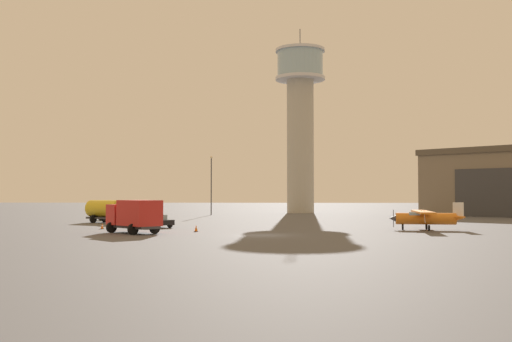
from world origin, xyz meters
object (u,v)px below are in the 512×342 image
Objects in this scene: control_tower at (300,113)px; light_post_east at (211,181)px; car_black at (155,221)px; car_green at (109,215)px; traffic_cone_near_right at (196,228)px; traffic_cone_near_left at (102,226)px; airplane_orange at (427,217)px; truck_fuel_tanker_yellow at (111,210)px; truck_box_red at (135,215)px.

control_tower is 3.50× the size of light_post_east.
car_black is 1.01× the size of car_green.
car_green is at bearing 122.58° from traffic_cone_near_right.
traffic_cone_near_right reaches higher than traffic_cone_near_left.
light_post_east is (1.22, 38.35, 5.24)m from car_black.
light_post_east is at bearing -50.89° from airplane_orange.
car_black is 5.77m from traffic_cone_near_left.
control_tower is 56.76m from car_black.
light_post_east is 45.83m from traffic_cone_near_right.
car_black reaches higher than traffic_cone_near_left.
car_black is 21.15m from car_green.
airplane_orange is 16.10× the size of traffic_cone_near_left.
control_tower reaches higher than airplane_orange.
truck_fuel_tanker_yellow is 30.45m from light_post_east.
traffic_cone_near_left is at bearing 159.86° from traffic_cone_near_right.
truck_fuel_tanker_yellow is at bearing -13.65° from airplane_orange.
airplane_orange is 38.27m from truck_fuel_tanker_yellow.
truck_fuel_tanker_yellow is (-24.65, -41.27, -17.82)m from control_tower.
truck_fuel_tanker_yellow is at bearing 172.96° from car_black.
airplane_orange reaches higher than car_black.
car_black is 8.89m from traffic_cone_near_right.
truck_fuel_tanker_yellow is (-36.02, 12.93, 0.33)m from airplane_orange.
car_green is 7.68× the size of traffic_cone_near_left.
traffic_cone_near_right is at bearing -101.15° from control_tower.
traffic_cone_near_left is at bearing -165.10° from car_green.
control_tower is 65.34m from truck_box_red.
traffic_cone_near_left is at bearing -49.46° from truck_fuel_tanker_yellow.
car_green is (-38.89, 21.69, -0.56)m from airplane_orange.
truck_box_red is at bearing -151.38° from traffic_cone_near_right.
traffic_cone_near_right is at bearing -7.15° from car_black.
control_tower is at bearing -72.05° from airplane_orange.
traffic_cone_near_left is at bearing -103.13° from car_black.
traffic_cone_near_right is at bearing 14.99° from airplane_orange.
light_post_east is (-27.10, 41.72, 4.68)m from airplane_orange.
airplane_orange is at bearing -0.44° from traffic_cone_near_left.
truck_box_red reaches higher than traffic_cone_near_right.
truck_box_red is 30.16m from car_green.
truck_fuel_tanker_yellow reaches higher than car_black.
truck_box_red is 1.32× the size of car_green.
truck_box_red is (-16.65, -60.63, -17.75)m from control_tower.
car_green is at bearing 164.10° from car_black.
truck_fuel_tanker_yellow is at bearing 128.81° from traffic_cone_near_right.
control_tower is 61.90m from traffic_cone_near_right.
truck_box_red reaches higher than airplane_orange.
truck_box_red is 10.14× the size of traffic_cone_near_left.
light_post_east is (-15.73, -12.48, -13.48)m from control_tower.
truck_fuel_tanker_yellow is 1.60× the size of car_black.
truck_fuel_tanker_yellow is 9.26m from car_green.
truck_fuel_tanker_yellow reaches higher than traffic_cone_near_right.
car_green is at bearing -130.24° from control_tower.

